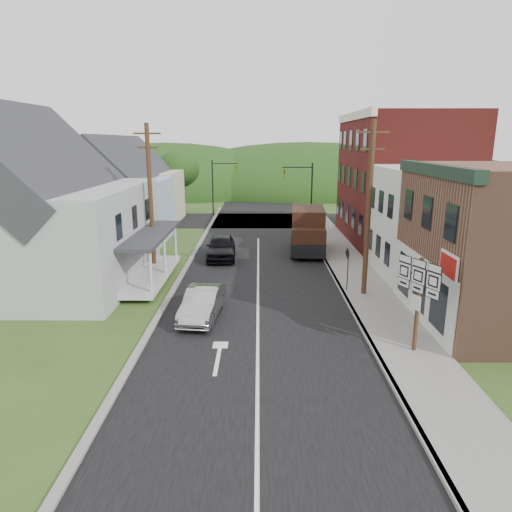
{
  "coord_description": "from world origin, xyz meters",
  "views": [
    {
      "loc": [
        0.03,
        -19.46,
        8.0
      ],
      "look_at": [
        -0.1,
        3.39,
        2.2
      ],
      "focal_mm": 32.0,
      "sensor_mm": 36.0,
      "label": 1
    }
  ],
  "objects_px": {
    "dark_sedan": "(221,247)",
    "route_sign_cluster": "(418,291)",
    "warning_sign": "(348,263)",
    "delivery_van": "(308,231)",
    "silver_sedan": "(202,304)"
  },
  "relations": [
    {
      "from": "dark_sedan",
      "to": "silver_sedan",
      "type": "bearing_deg",
      "value": -92.49
    },
    {
      "from": "silver_sedan",
      "to": "delivery_van",
      "type": "relative_size",
      "value": 0.71
    },
    {
      "from": "dark_sedan",
      "to": "route_sign_cluster",
      "type": "height_order",
      "value": "route_sign_cluster"
    },
    {
      "from": "silver_sedan",
      "to": "warning_sign",
      "type": "bearing_deg",
      "value": 32.48
    },
    {
      "from": "silver_sedan",
      "to": "delivery_van",
      "type": "height_order",
      "value": "delivery_van"
    },
    {
      "from": "delivery_van",
      "to": "route_sign_cluster",
      "type": "distance_m",
      "value": 16.62
    },
    {
      "from": "dark_sedan",
      "to": "warning_sign",
      "type": "bearing_deg",
      "value": -47.26
    },
    {
      "from": "silver_sedan",
      "to": "dark_sedan",
      "type": "distance_m",
      "value": 11.01
    },
    {
      "from": "dark_sedan",
      "to": "route_sign_cluster",
      "type": "bearing_deg",
      "value": -62.24
    },
    {
      "from": "silver_sedan",
      "to": "delivery_van",
      "type": "xyz_separation_m",
      "value": [
        6.17,
        12.8,
        0.93
      ]
    },
    {
      "from": "dark_sedan",
      "to": "route_sign_cluster",
      "type": "xyz_separation_m",
      "value": [
        8.57,
        -14.63,
        1.71
      ]
    },
    {
      "from": "warning_sign",
      "to": "delivery_van",
      "type": "bearing_deg",
      "value": 88.63
    },
    {
      "from": "delivery_van",
      "to": "route_sign_cluster",
      "type": "relative_size",
      "value": 1.61
    },
    {
      "from": "route_sign_cluster",
      "to": "delivery_van",
      "type": "bearing_deg",
      "value": 73.27
    },
    {
      "from": "route_sign_cluster",
      "to": "warning_sign",
      "type": "xyz_separation_m",
      "value": [
        -1.19,
        7.34,
        -0.88
      ]
    }
  ]
}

